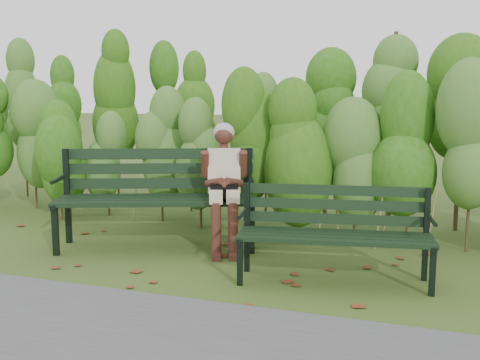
% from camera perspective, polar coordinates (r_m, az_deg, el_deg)
% --- Properties ---
extents(ground, '(80.00, 80.00, 0.00)m').
position_cam_1_polar(ground, '(5.27, -1.27, -8.63)').
color(ground, '#405322').
extents(hedge_band, '(11.04, 1.67, 2.42)m').
position_cam_1_polar(hedge_band, '(6.81, 4.22, 6.01)').
color(hedge_band, '#47381E').
rests_on(hedge_band, ground).
extents(leaf_litter, '(4.72, 2.15, 0.01)m').
position_cam_1_polar(leaf_litter, '(5.38, -7.14, -8.30)').
color(leaf_litter, brown).
rests_on(leaf_litter, ground).
extents(bench_left, '(2.12, 1.35, 1.01)m').
position_cam_1_polar(bench_left, '(5.89, -8.41, -0.94)').
color(bench_left, black).
rests_on(bench_left, ground).
extents(bench_right, '(1.66, 0.78, 0.80)m').
position_cam_1_polar(bench_right, '(4.81, 9.57, -4.61)').
color(bench_right, black).
rests_on(bench_right, ground).
extents(seated_woman, '(0.55, 0.74, 1.29)m').
position_cam_1_polar(seated_woman, '(5.63, -1.62, 0.30)').
color(seated_woman, beige).
rests_on(seated_woman, ground).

